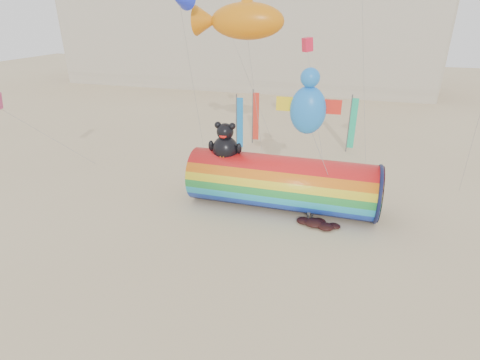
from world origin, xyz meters
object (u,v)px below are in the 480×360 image
(windsock_assembly, at_px, (282,181))
(hotel_building, at_px, (243,20))
(kite_handler, at_px, (311,206))
(fabric_bundle, at_px, (317,223))

(windsock_assembly, bearing_deg, hotel_building, 109.07)
(kite_handler, xyz_separation_m, fabric_bundle, (0.53, -0.75, -0.70))
(hotel_building, relative_size, windsock_assembly, 5.06)
(kite_handler, bearing_deg, windsock_assembly, -64.42)
(hotel_building, relative_size, kite_handler, 34.71)
(windsock_assembly, relative_size, fabric_bundle, 4.56)
(hotel_building, distance_m, kite_handler, 47.80)
(hotel_building, height_order, windsock_assembly, hotel_building)
(fabric_bundle, bearing_deg, kite_handler, 125.12)
(hotel_building, height_order, fabric_bundle, hotel_building)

